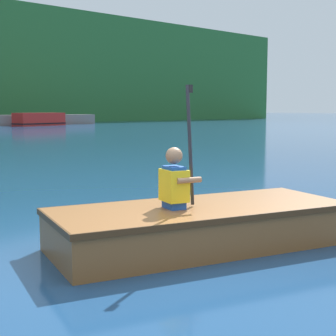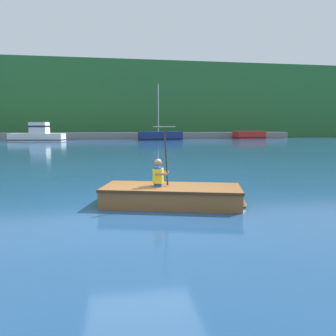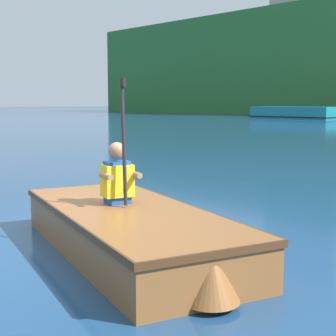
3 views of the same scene
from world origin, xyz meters
The scene contains 5 objects.
ground_plane centered at (0.00, 0.00, 0.00)m, with size 300.00×300.00×0.00m, color navy.
waterfront_warehouse_left centered at (-25.86, 48.76, 8.90)m, with size 9.62×7.64×17.77m.
moored_boat_dock_center_far centered at (-20.77, 35.80, 0.50)m, with size 7.63×2.71×1.06m.
rowboat_foreground centered at (0.75, 0.39, 0.24)m, with size 3.32×2.03×0.43m.
person_paddler centered at (0.42, 0.49, 0.71)m, with size 0.40×0.41×1.23m.
Camera 3 is at (4.45, -2.58, 1.44)m, focal length 55.00 mm.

